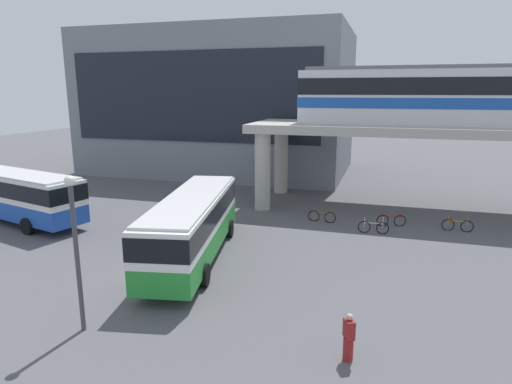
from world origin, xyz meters
TOP-DOWN VIEW (x-y plane):
  - ground_plane at (0.00, 10.00)m, footprint 120.00×120.00m
  - station_building at (-6.84, 27.30)m, footprint 25.81×15.56m
  - elevated_platform at (16.20, 15.32)m, footprint 31.24×7.14m
  - train at (15.17, 15.32)m, footprint 22.60×2.96m
  - bus_main at (1.11, 2.35)m, footprint 4.53×11.32m
  - bus_secondary at (-12.47, 5.04)m, footprint 11.32×5.22m
  - bicycle_red at (10.56, 10.88)m, footprint 1.76×0.43m
  - bicycle_brown at (6.31, 10.54)m, footprint 1.79×0.17m
  - bicycle_silver at (9.55, 9.09)m, footprint 1.79×0.17m
  - bicycle_orange at (14.35, 10.94)m, footprint 1.79×0.07m
  - pedestrian_waiting_near_stop at (9.27, -4.14)m, footprint 0.41×0.47m
  - lamp_post at (0.22, -4.97)m, footprint 0.36×0.36m

SIDE VIEW (x-z plane):
  - ground_plane at x=0.00m, z-range 0.00..0.00m
  - bicycle_red at x=10.56m, z-range -0.16..0.88m
  - bicycle_brown at x=6.31m, z-range -0.16..0.88m
  - bicycle_silver at x=9.55m, z-range -0.16..0.88m
  - bicycle_orange at x=14.35m, z-range -0.16..0.88m
  - pedestrian_waiting_near_stop at x=9.27m, z-range -0.05..1.52m
  - bus_main at x=1.11m, z-range 0.38..3.60m
  - bus_secondary at x=-12.47m, z-range 0.38..3.60m
  - lamp_post at x=0.22m, z-range 0.55..6.07m
  - elevated_platform at x=16.20m, z-range 2.20..8.17m
  - station_building at x=-6.84m, z-range 0.00..14.01m
  - train at x=15.17m, z-range 6.02..9.86m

